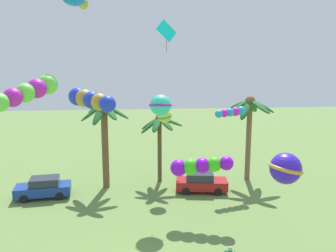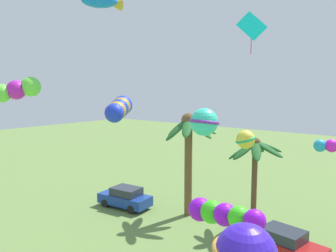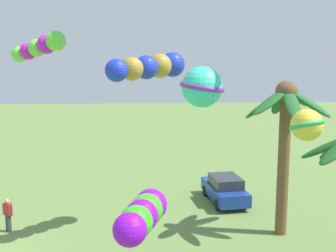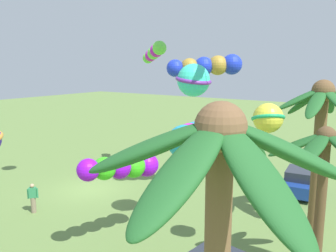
{
  "view_description": "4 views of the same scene",
  "coord_description": "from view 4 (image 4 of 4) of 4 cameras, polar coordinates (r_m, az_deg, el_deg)",
  "views": [
    {
      "loc": [
        -0.18,
        -13.7,
        9.74
      ],
      "look_at": [
        1.99,
        7.66,
        5.81
      ],
      "focal_mm": 36.57,
      "sensor_mm": 36.0,
      "label": 1
    },
    {
      "loc": [
        10.58,
        -5.59,
        8.76
      ],
      "look_at": [
        1.03,
        6.23,
        7.02
      ],
      "focal_mm": 36.03,
      "sensor_mm": 36.0,
      "label": 2
    },
    {
      "loc": [
        15.46,
        6.31,
        8.01
      ],
      "look_at": [
        1.47,
        7.25,
        5.74
      ],
      "focal_mm": 44.67,
      "sensor_mm": 36.0,
      "label": 3
    },
    {
      "loc": [
        14.03,
        15.64,
        7.66
      ],
      "look_at": [
        0.91,
        6.63,
        4.84
      ],
      "focal_mm": 36.44,
      "sensor_mm": 36.0,
      "label": 4
    }
  ],
  "objects": [
    {
      "name": "kite_ball_3",
      "position": [
        14.42,
        4.29,
        7.64
      ],
      "size": [
        1.63,
        1.64,
        1.38
      ],
      "color": "#38E4BE"
    },
    {
      "name": "kite_tube_6",
      "position": [
        7.93,
        4.26,
        -1.71
      ],
      "size": [
        2.57,
        1.27,
        0.79
      ],
      "color": "#22A4D1"
    },
    {
      "name": "spectator_0",
      "position": [
        19.63,
        -21.65,
        -11.11
      ],
      "size": [
        0.43,
        0.43,
        1.59
      ],
      "color": "gray",
      "rests_on": "ground"
    },
    {
      "name": "palm_tree_1",
      "position": [
        16.91,
        24.14,
        0.76
      ],
      "size": [
        3.85,
        3.72,
        7.07
      ],
      "color": "brown",
      "rests_on": "ground"
    },
    {
      "name": "kite_tube_9",
      "position": [
        14.42,
        -7.48,
        -6.79
      ],
      "size": [
        3.84,
        1.58,
        1.37
      ],
      "color": "#9410F0"
    },
    {
      "name": "palm_tree_2",
      "position": [
        12.68,
        24.64,
        -5.31
      ],
      "size": [
        3.64,
        3.7,
        5.69
      ],
      "color": "brown",
      "rests_on": "ground"
    },
    {
      "name": "parked_car_1",
      "position": [
        22.5,
        21.15,
        -8.55
      ],
      "size": [
        4.07,
        2.14,
        1.51
      ],
      "color": "navy",
      "rests_on": "ground"
    },
    {
      "name": "kite_tube_4",
      "position": [
        18.97,
        6.6,
        9.93
      ],
      "size": [
        3.01,
        3.46,
        1.24
      ],
      "color": "blue"
    },
    {
      "name": "spectator_1",
      "position": [
        24.4,
        -6.8,
        -6.33
      ],
      "size": [
        0.36,
        0.51,
        1.59
      ],
      "color": "#38383D",
      "rests_on": "ground"
    },
    {
      "name": "kite_ball_7",
      "position": [
        12.6,
        16.39,
        1.29
      ],
      "size": [
        1.63,
        1.63,
        1.07
      ],
      "color": "yellow"
    },
    {
      "name": "palm_tree_0",
      "position": [
        5.63,
        8.48,
        -12.75
      ],
      "size": [
        4.24,
        4.07,
        7.14
      ],
      "color": "brown",
      "rests_on": "ground"
    },
    {
      "name": "ground_plane",
      "position": [
        22.36,
        -13.01,
        -10.26
      ],
      "size": [
        120.0,
        120.0,
        0.0
      ],
      "primitive_type": "plane",
      "color": "olive"
    },
    {
      "name": "kite_tube_1",
      "position": [
        23.4,
        -2.32,
        12.18
      ],
      "size": [
        2.26,
        2.87,
        1.42
      ],
      "color": "#6AEA44"
    }
  ]
}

